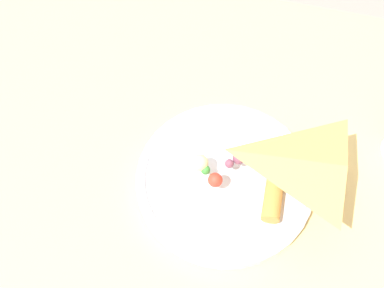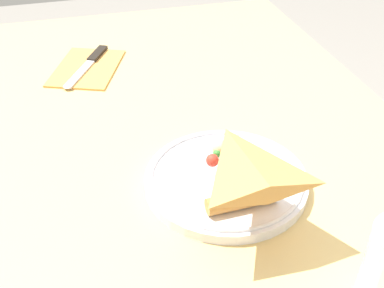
% 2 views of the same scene
% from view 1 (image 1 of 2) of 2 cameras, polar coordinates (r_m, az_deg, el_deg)
% --- Properties ---
extents(dining_table, '(1.22, 0.73, 0.77)m').
position_cam_1_polar(dining_table, '(0.79, -5.91, -6.02)').
color(dining_table, '#DBB770').
rests_on(dining_table, ground_plane).
extents(plate_pizza, '(0.24, 0.24, 0.05)m').
position_cam_1_polar(plate_pizza, '(0.65, 3.96, -4.28)').
color(plate_pizza, white).
rests_on(plate_pizza, dining_table).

